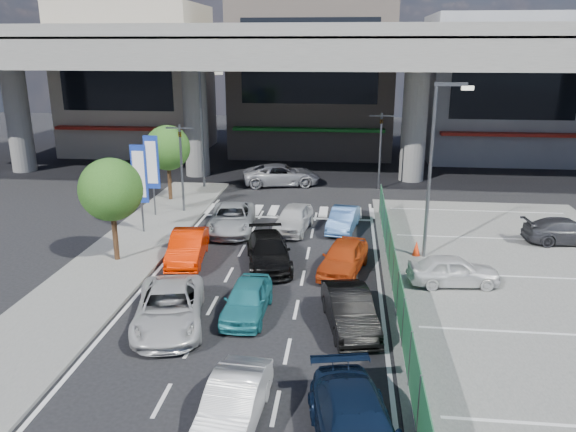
# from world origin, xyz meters

# --- Properties ---
(ground) EXTENTS (120.00, 120.00, 0.00)m
(ground) POSITION_xyz_m (0.00, 0.00, 0.00)
(ground) COLOR black
(ground) RESTS_ON ground
(parking_lot) EXTENTS (12.00, 28.00, 0.06)m
(parking_lot) POSITION_xyz_m (11.00, 2.00, 0.03)
(parking_lot) COLOR #5C5C5A
(parking_lot) RESTS_ON ground
(sidewalk_left) EXTENTS (4.00, 30.00, 0.12)m
(sidewalk_left) POSITION_xyz_m (-7.00, 4.00, 0.06)
(sidewalk_left) COLOR #5C5C5A
(sidewalk_left) RESTS_ON ground
(fence_run) EXTENTS (0.16, 22.00, 1.80)m
(fence_run) POSITION_xyz_m (5.30, 1.00, 0.90)
(fence_run) COLOR #22633B
(fence_run) RESTS_ON ground
(expressway) EXTENTS (64.00, 14.00, 10.75)m
(expressway) POSITION_xyz_m (0.00, 22.00, 8.76)
(expressway) COLOR slate
(expressway) RESTS_ON ground
(building_west) EXTENTS (12.00, 10.90, 13.00)m
(building_west) POSITION_xyz_m (-16.00, 31.97, 6.49)
(building_west) COLOR #AAA189
(building_west) RESTS_ON ground
(building_center) EXTENTS (14.00, 10.90, 15.00)m
(building_center) POSITION_xyz_m (0.00, 32.97, 7.49)
(building_center) COLOR gray
(building_center) RESTS_ON ground
(building_east) EXTENTS (12.00, 10.90, 12.00)m
(building_east) POSITION_xyz_m (16.00, 31.97, 5.99)
(building_east) COLOR gray
(building_east) RESTS_ON ground
(traffic_light_left) EXTENTS (1.60, 1.24, 5.20)m
(traffic_light_left) POSITION_xyz_m (-6.20, 12.00, 3.94)
(traffic_light_left) COLOR #595B60
(traffic_light_left) RESTS_ON ground
(traffic_light_right) EXTENTS (1.60, 1.24, 5.20)m
(traffic_light_right) POSITION_xyz_m (5.50, 19.00, 3.94)
(traffic_light_right) COLOR #595B60
(traffic_light_right) RESTS_ON ground
(street_lamp_right) EXTENTS (1.65, 0.22, 8.00)m
(street_lamp_right) POSITION_xyz_m (7.17, 6.00, 4.77)
(street_lamp_right) COLOR #595B60
(street_lamp_right) RESTS_ON ground
(street_lamp_left) EXTENTS (1.65, 0.22, 8.00)m
(street_lamp_left) POSITION_xyz_m (-6.33, 18.00, 4.77)
(street_lamp_left) COLOR #595B60
(street_lamp_left) RESTS_ON ground
(signboard_near) EXTENTS (0.80, 0.14, 4.70)m
(signboard_near) POSITION_xyz_m (-7.20, 7.99, 3.06)
(signboard_near) COLOR #595B60
(signboard_near) RESTS_ON ground
(signboard_far) EXTENTS (0.80, 0.14, 4.70)m
(signboard_far) POSITION_xyz_m (-7.60, 10.99, 3.06)
(signboard_far) COLOR #595B60
(signboard_far) RESTS_ON ground
(tree_near) EXTENTS (2.80, 2.80, 4.80)m
(tree_near) POSITION_xyz_m (-7.00, 4.00, 3.39)
(tree_near) COLOR #382314
(tree_near) RESTS_ON ground
(tree_far) EXTENTS (2.80, 2.80, 4.80)m
(tree_far) POSITION_xyz_m (-7.80, 14.50, 3.39)
(tree_far) COLOR #382314
(tree_far) RESTS_ON ground
(hatch_white_back_mid) EXTENTS (1.59, 3.92, 1.27)m
(hatch_white_back_mid) POSITION_xyz_m (0.61, -6.80, 0.63)
(hatch_white_back_mid) COLOR silver
(hatch_white_back_mid) RESTS_ON ground
(minivan_navy_back) EXTENTS (2.85, 5.05, 1.38)m
(minivan_navy_back) POSITION_xyz_m (3.75, -7.55, 0.69)
(minivan_navy_back) COLOR black
(minivan_navy_back) RESTS_ON ground
(sedan_white_mid_left) EXTENTS (3.34, 5.35, 1.38)m
(sedan_white_mid_left) POSITION_xyz_m (-2.71, -1.71, 0.69)
(sedan_white_mid_left) COLOR silver
(sedan_white_mid_left) RESTS_ON ground
(taxi_teal_mid) EXTENTS (1.59, 3.77, 1.27)m
(taxi_teal_mid) POSITION_xyz_m (-0.14, -0.63, 0.64)
(taxi_teal_mid) COLOR teal
(taxi_teal_mid) RESTS_ON ground
(hatch_black_mid_right) EXTENTS (2.23, 4.34, 1.36)m
(hatch_black_mid_right) POSITION_xyz_m (3.57, -1.21, 0.68)
(hatch_black_mid_right) COLOR black
(hatch_black_mid_right) RESTS_ON ground
(taxi_orange_left) EXTENTS (1.96, 4.34, 1.38)m
(taxi_orange_left) POSITION_xyz_m (-3.79, 4.42, 0.69)
(taxi_orange_left) COLOR red
(taxi_orange_left) RESTS_ON ground
(sedan_black_mid) EXTENTS (2.80, 4.86, 1.33)m
(sedan_black_mid) POSITION_xyz_m (-0.04, 4.27, 0.66)
(sedan_black_mid) COLOR black
(sedan_black_mid) RESTS_ON ground
(taxi_orange_right) EXTENTS (2.49, 4.31, 1.38)m
(taxi_orange_right) POSITION_xyz_m (3.30, 3.86, 0.69)
(taxi_orange_right) COLOR #C33E12
(taxi_orange_right) RESTS_ON ground
(wagon_silver_front_left) EXTENTS (2.81, 5.18, 1.38)m
(wagon_silver_front_left) POSITION_xyz_m (-2.69, 8.95, 0.69)
(wagon_silver_front_left) COLOR #A4A7AA
(wagon_silver_front_left) RESTS_ON ground
(sedan_white_front_mid) EXTENTS (2.15, 4.23, 1.38)m
(sedan_white_front_mid) POSITION_xyz_m (0.57, 9.31, 0.69)
(sedan_white_front_mid) COLOR silver
(sedan_white_front_mid) RESTS_ON ground
(kei_truck_front_right) EXTENTS (1.86, 3.85, 1.22)m
(kei_truck_front_right) POSITION_xyz_m (3.21, 9.68, 0.61)
(kei_truck_front_right) COLOR #4975B8
(kei_truck_front_right) RESTS_ON ground
(crossing_wagon_silver) EXTENTS (5.80, 3.58, 1.50)m
(crossing_wagon_silver) POSITION_xyz_m (-1.27, 19.41, 0.75)
(crossing_wagon_silver) COLOR #919298
(crossing_wagon_silver) RESTS_ON ground
(parked_sedan_white) EXTENTS (3.80, 1.81, 1.25)m
(parked_sedan_white) POSITION_xyz_m (7.78, 2.87, 0.69)
(parked_sedan_white) COLOR silver
(parked_sedan_white) RESTS_ON parking_lot
(parked_sedan_dgrey) EXTENTS (4.35, 2.09, 1.22)m
(parked_sedan_dgrey) POSITION_xyz_m (14.26, 8.71, 0.67)
(parked_sedan_dgrey) COLOR #313237
(parked_sedan_dgrey) RESTS_ON parking_lot
(traffic_cone) EXTENTS (0.48, 0.48, 0.71)m
(traffic_cone) POSITION_xyz_m (6.67, 6.13, 0.42)
(traffic_cone) COLOR red
(traffic_cone) RESTS_ON parking_lot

